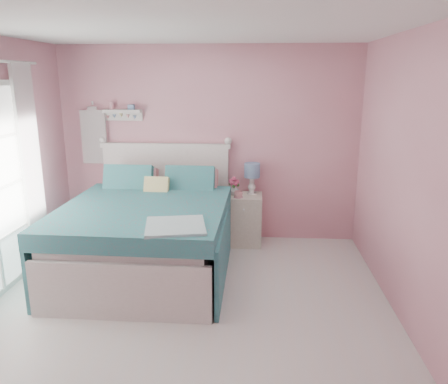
# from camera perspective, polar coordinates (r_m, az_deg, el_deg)

# --- Properties ---
(floor) EXTENTS (4.50, 4.50, 0.00)m
(floor) POSITION_cam_1_polar(r_m,az_deg,el_deg) (4.23, -5.30, -16.39)
(floor) COLOR silver
(floor) RESTS_ON ground
(room_shell) EXTENTS (4.50, 4.50, 4.50)m
(room_shell) POSITION_cam_1_polar(r_m,az_deg,el_deg) (3.67, -5.89, 5.25)
(room_shell) COLOR #C77E8C
(room_shell) RESTS_ON floor
(bed) EXTENTS (1.82, 2.29, 1.32)m
(bed) POSITION_cam_1_polar(r_m,az_deg,el_deg) (5.14, -9.83, -5.42)
(bed) COLOR silver
(bed) RESTS_ON floor
(nightstand) EXTENTS (0.47, 0.46, 0.67)m
(nightstand) POSITION_cam_1_polar(r_m,az_deg,el_deg) (5.87, 2.63, -3.58)
(nightstand) COLOR beige
(nightstand) RESTS_ON floor
(table_lamp) EXTENTS (0.21, 0.21, 0.41)m
(table_lamp) POSITION_cam_1_polar(r_m,az_deg,el_deg) (5.79, 3.68, 2.55)
(table_lamp) COLOR white
(table_lamp) RESTS_ON nightstand
(vase) EXTENTS (0.18, 0.18, 0.14)m
(vase) POSITION_cam_1_polar(r_m,az_deg,el_deg) (5.76, 1.32, 0.28)
(vase) COLOR silver
(vase) RESTS_ON nightstand
(teacup) EXTENTS (0.14, 0.14, 0.09)m
(teacup) POSITION_cam_1_polar(r_m,az_deg,el_deg) (5.65, 1.89, -0.31)
(teacup) COLOR pink
(teacup) RESTS_ON nightstand
(roses) EXTENTS (0.14, 0.11, 0.12)m
(roses) POSITION_cam_1_polar(r_m,az_deg,el_deg) (5.73, 1.30, 1.35)
(roses) COLOR #CB456E
(roses) RESTS_ON vase
(wall_shelf) EXTENTS (0.50, 0.15, 0.25)m
(wall_shelf) POSITION_cam_1_polar(r_m,az_deg,el_deg) (6.04, -13.07, 10.12)
(wall_shelf) COLOR silver
(wall_shelf) RESTS_ON room_shell
(hanging_dress) EXTENTS (0.34, 0.03, 0.72)m
(hanging_dress) POSITION_cam_1_polar(r_m,az_deg,el_deg) (6.20, -16.61, 6.89)
(hanging_dress) COLOR white
(hanging_dress) RESTS_ON room_shell
(curtain_far) EXTENTS (0.04, 0.40, 2.32)m
(curtain_far) POSITION_cam_1_polar(r_m,az_deg,el_deg) (5.46, -23.88, 2.88)
(curtain_far) COLOR white
(curtain_far) RESTS_ON floor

